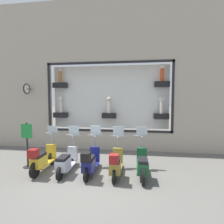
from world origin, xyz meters
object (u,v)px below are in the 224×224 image
at_px(scooter_green_0, 142,165).
at_px(scooter_navy_2, 90,162).
at_px(scooter_olive_1, 116,164).
at_px(scooter_silver_3, 66,162).
at_px(shop_sign_post, 27,143).
at_px(scooter_yellow_4, 42,159).

xyz_separation_m(scooter_green_0, scooter_navy_2, (-0.07, 1.81, 0.03)).
xyz_separation_m(scooter_olive_1, scooter_navy_2, (0.01, 0.91, 0.01)).
relative_size(scooter_silver_3, shop_sign_post, 1.01).
relative_size(scooter_green_0, scooter_navy_2, 1.01).
height_order(scooter_green_0, scooter_navy_2, scooter_navy_2).
distance_m(scooter_olive_1, scooter_yellow_4, 2.72).
bearing_deg(scooter_green_0, scooter_navy_2, 92.09).
bearing_deg(scooter_olive_1, scooter_navy_2, 89.65).
xyz_separation_m(scooter_navy_2, scooter_silver_3, (0.06, 0.91, -0.05)).
xyz_separation_m(scooter_navy_2, scooter_yellow_4, (0.01, 1.81, 0.02)).
bearing_deg(scooter_silver_3, shop_sign_post, 79.77).
height_order(scooter_green_0, shop_sign_post, shop_sign_post).
relative_size(scooter_navy_2, shop_sign_post, 1.01).
height_order(scooter_green_0, scooter_olive_1, scooter_green_0).
height_order(scooter_silver_3, scooter_yellow_4, scooter_silver_3).
relative_size(scooter_green_0, scooter_silver_3, 1.01).
distance_m(scooter_silver_3, shop_sign_post, 1.83).
relative_size(scooter_green_0, scooter_olive_1, 1.01).
height_order(scooter_yellow_4, shop_sign_post, shop_sign_post).
height_order(scooter_olive_1, scooter_yellow_4, scooter_olive_1).
xyz_separation_m(scooter_navy_2, shop_sign_post, (0.37, 2.62, 0.49)).
xyz_separation_m(scooter_silver_3, shop_sign_post, (0.31, 1.72, 0.55)).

